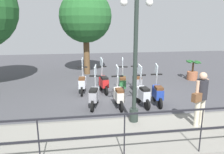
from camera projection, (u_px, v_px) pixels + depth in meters
ground_plane at (125, 99)px, 9.02m from camera, size 28.00×28.00×0.00m
promenade_walkway at (148, 135)px, 5.98m from camera, size 2.20×20.00×0.15m
fence_railing at (164, 124)px, 4.77m from camera, size 0.04×16.03×1.07m
lamp_post_near at (135, 65)px, 6.23m from camera, size 0.26×0.90×3.94m
pedestrian_with_bag at (201, 95)px, 6.14m from camera, size 0.48×0.60×1.59m
tree_distant at (86, 17)px, 12.62m from camera, size 3.04×3.04×4.94m
potted_palm at (193, 72)px, 11.95m from camera, size 1.06×0.66×1.05m
scooter_near_0 at (158, 93)px, 8.27m from camera, size 1.23×0.44×1.54m
scooter_near_1 at (143, 94)px, 8.13m from camera, size 1.23×0.45×1.54m
scooter_near_2 at (119, 95)px, 7.99m from camera, size 1.23×0.44×1.54m
scooter_near_3 at (94, 95)px, 8.00m from camera, size 1.21×0.51×1.54m
scooter_far_0 at (137, 81)px, 9.85m from camera, size 1.23×0.44×1.54m
scooter_far_1 at (123, 82)px, 9.68m from camera, size 1.23×0.47×1.54m
scooter_far_2 at (104, 82)px, 9.73m from camera, size 1.23×0.47×1.54m
scooter_far_3 at (82, 83)px, 9.63m from camera, size 1.23×0.44×1.54m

